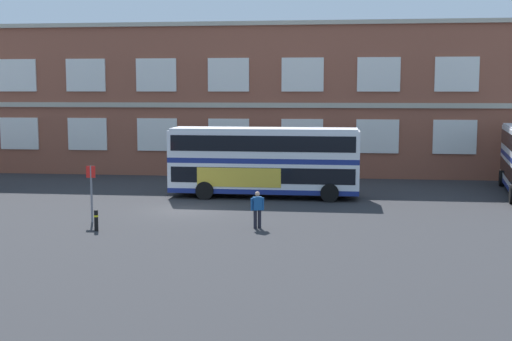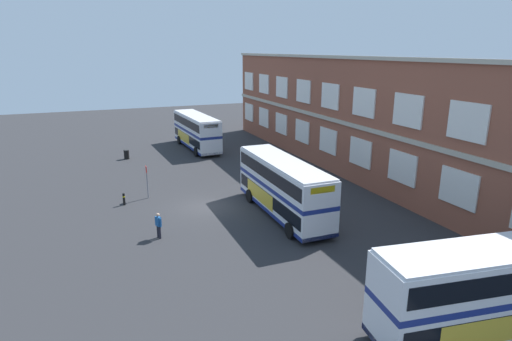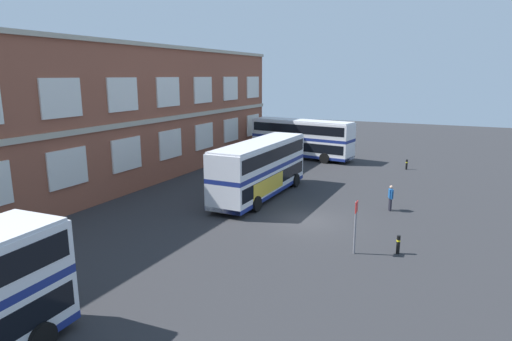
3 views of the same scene
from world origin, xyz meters
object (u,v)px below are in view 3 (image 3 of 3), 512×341
Objects in this scene: double_decker_far at (302,138)px; safety_bollard_east at (407,164)px; waiting_passenger at (391,197)px; bus_stand_flag at (355,222)px; safety_bollard_west at (398,244)px; double_decker_middle at (260,168)px.

double_decker_far reaches higher than safety_bollard_east.
safety_bollard_east is (13.74, 0.57, -0.44)m from waiting_passenger.
double_decker_far reaches higher than waiting_passenger.
bus_stand_flag is at bearing 176.32° from waiting_passenger.
double_decker_far is 25.63m from safety_bollard_west.
bus_stand_flag is (-8.00, 0.51, 0.70)m from waiting_passenger.
double_decker_middle is 11.28m from bus_stand_flag.
safety_bollard_east is at bearing -30.51° from double_decker_middle.
safety_bollard_east is at bearing 5.56° from safety_bollard_west.
double_decker_far is 4.17× the size of bus_stand_flag.
double_decker_middle reaches higher than safety_bollard_west.
double_decker_far is 6.62× the size of waiting_passenger.
waiting_passenger is at bearing -177.61° from safety_bollard_east.
waiting_passenger is 8.05m from bus_stand_flag.
double_decker_middle is 15.84m from double_decker_far.
safety_bollard_west is 1.00× the size of safety_bollard_east.
double_decker_middle is 12.43m from safety_bollard_west.
safety_bollard_west is at bearing -64.81° from bus_stand_flag.
safety_bollard_west is (-7.08, -1.45, -0.44)m from waiting_passenger.
bus_stand_flag is 2.84× the size of safety_bollard_west.
double_decker_far is 11.85× the size of safety_bollard_west.
bus_stand_flag is 2.46m from safety_bollard_west.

